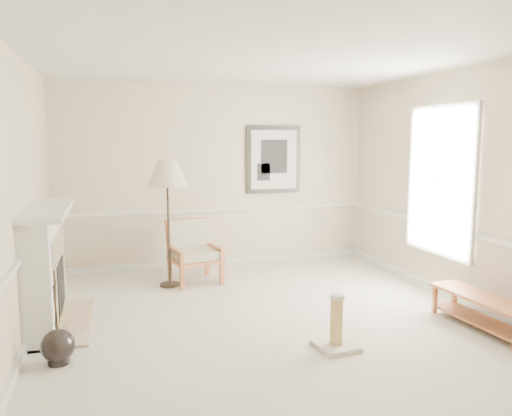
{
  "coord_description": "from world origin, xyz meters",
  "views": [
    {
      "loc": [
        -1.63,
        -5.09,
        2.03
      ],
      "look_at": [
        0.06,
        0.7,
        1.2
      ],
      "focal_mm": 35.0,
      "sensor_mm": 36.0,
      "label": 1
    }
  ],
  "objects_px": {
    "armchair": "(193,248)",
    "scratching_post": "(336,332)",
    "floor_vase": "(58,347)",
    "floor_lamp": "(167,177)",
    "bench": "(482,307)"
  },
  "relations": [
    {
      "from": "floor_vase",
      "to": "floor_lamp",
      "type": "bearing_deg",
      "value": 60.05
    },
    {
      "from": "armchair",
      "to": "floor_lamp",
      "type": "xyz_separation_m",
      "value": [
        -0.36,
        -0.19,
        1.05
      ]
    },
    {
      "from": "floor_vase",
      "to": "scratching_post",
      "type": "xyz_separation_m",
      "value": [
        2.57,
        -0.4,
        0.01
      ]
    },
    {
      "from": "armchair",
      "to": "bench",
      "type": "bearing_deg",
      "value": -55.67
    },
    {
      "from": "floor_vase",
      "to": "floor_lamp",
      "type": "relative_size",
      "value": 0.5
    },
    {
      "from": "armchair",
      "to": "scratching_post",
      "type": "relative_size",
      "value": 1.62
    },
    {
      "from": "floor_vase",
      "to": "armchair",
      "type": "bearing_deg",
      "value": 55.78
    },
    {
      "from": "floor_vase",
      "to": "floor_lamp",
      "type": "distance_m",
      "value": 2.87
    },
    {
      "from": "armchair",
      "to": "floor_lamp",
      "type": "distance_m",
      "value": 1.13
    },
    {
      "from": "armchair",
      "to": "bench",
      "type": "xyz_separation_m",
      "value": [
        2.69,
        -2.74,
        -0.23
      ]
    },
    {
      "from": "floor_vase",
      "to": "scratching_post",
      "type": "height_order",
      "value": "floor_vase"
    },
    {
      "from": "floor_vase",
      "to": "armchair",
      "type": "distance_m",
      "value": 2.89
    },
    {
      "from": "armchair",
      "to": "floor_lamp",
      "type": "relative_size",
      "value": 0.5
    },
    {
      "from": "bench",
      "to": "armchair",
      "type": "bearing_deg",
      "value": 134.42
    },
    {
      "from": "floor_lamp",
      "to": "scratching_post",
      "type": "distance_m",
      "value": 3.2
    }
  ]
}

